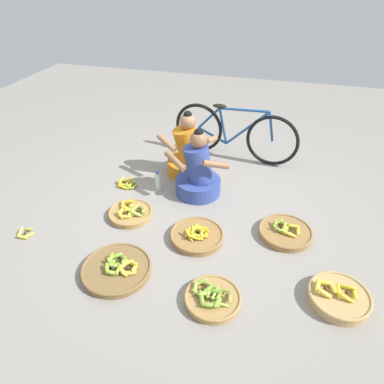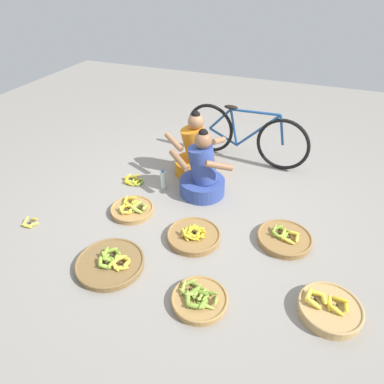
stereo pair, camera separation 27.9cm
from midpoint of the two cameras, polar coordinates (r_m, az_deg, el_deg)
name	(u,v)px [view 2 (the right image)]	position (r m, az deg, el deg)	size (l,w,h in m)	color
ground_plane	(199,208)	(3.77, 3.21, -2.81)	(10.00, 10.00, 0.00)	gray
vendor_woman_front	(202,174)	(3.88, 3.80, 2.94)	(0.73, 0.52, 0.81)	#334793
vendor_woman_behind	(196,154)	(4.27, 2.49, 6.27)	(0.69, 0.55, 0.83)	orange
bicycle_leaning	(244,135)	(4.61, 10.48, 9.28)	(1.69, 0.29, 0.73)	black
banana_basket_back_center	(194,235)	(3.36, 2.70, -7.32)	(0.53, 0.53, 0.15)	olive
banana_basket_mid_right	(284,238)	(3.49, 17.37, -7.43)	(0.53, 0.53, 0.13)	olive
banana_basket_front_right	(132,209)	(3.72, -7.82, -2.92)	(0.46, 0.46, 0.13)	#A87F47
banana_basket_front_center	(329,309)	(3.03, 24.51, -17.37)	(0.49, 0.49, 0.16)	tan
banana_basket_back_left	(199,299)	(2.86, 4.15, -17.46)	(0.46, 0.46, 0.13)	#A87F47
banana_basket_mid_left	(110,263)	(3.16, -10.94, -11.61)	(0.61, 0.61, 0.13)	brown
loose_bananas_back_right	(30,223)	(3.86, -23.53, -4.76)	(0.15, 0.15, 0.08)	yellow
loose_bananas_near_bicycle	(133,180)	(4.23, -7.93, 1.88)	(0.28, 0.22, 0.10)	gold
water_bottle	(163,180)	(4.04, -2.84, 2.02)	(0.07, 0.07, 0.25)	silver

